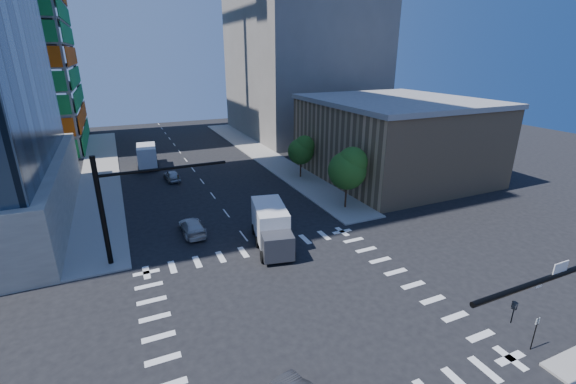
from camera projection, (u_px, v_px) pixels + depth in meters
ground at (299, 308)px, 26.06m from camera, size 160.00×160.00×0.00m
road_markings at (299, 308)px, 26.06m from camera, size 20.00×20.00×0.01m
sidewalk_ne at (263, 154)px, 65.14m from camera, size 5.00×60.00×0.15m
sidewalk_nw at (101, 172)px, 55.49m from camera, size 5.00×60.00×0.15m
commercial_building at (394, 138)px, 52.74m from camera, size 20.50×22.50×10.60m
bg_building_ne at (302, 64)px, 78.83m from camera, size 24.00×30.00×28.00m
signal_mast_nw at (121, 199)px, 30.18m from camera, size 10.20×0.40×9.00m
tree_south at (349, 168)px, 41.24m from camera, size 4.16×4.16×6.82m
tree_north at (302, 150)px, 51.88m from camera, size 3.54×3.52×5.78m
no_parking_sign at (535, 330)px, 22.00m from camera, size 0.30×0.06×2.20m
car_nb_far at (271, 208)px, 41.01m from camera, size 3.47×5.60×1.45m
car_sb_near at (192, 227)px, 36.61m from camera, size 2.09×4.89×1.40m
car_sb_mid at (172, 176)px, 51.86m from camera, size 2.04×4.24×1.39m
box_truck_near at (272, 231)px, 33.85m from camera, size 4.16×7.14×3.51m
box_truck_far at (147, 157)px, 57.96m from camera, size 3.28×6.78×3.46m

